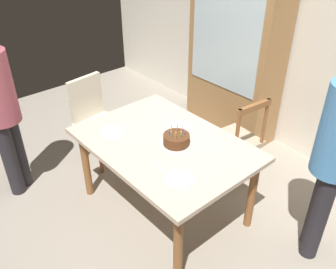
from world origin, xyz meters
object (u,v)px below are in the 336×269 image
object	(u,v)px
dining_table	(164,151)
person_celebrant	(0,107)
birthday_cake	(176,140)
person_guest	(336,154)
plate_far_side	(179,128)
plate_near_celebrant	(113,132)
chair_upholstered	(94,116)
china_cabinet	(235,59)
plate_near_guest	(180,179)
chair_spindle_back	(236,141)

from	to	relation	value
dining_table	person_celebrant	size ratio (longest dim) A/B	0.92
birthday_cake	person_guest	world-z (taller)	person_guest
birthday_cake	dining_table	bearing A→B (deg)	-155.00
birthday_cake	plate_far_side	size ratio (longest dim) A/B	1.27
dining_table	birthday_cake	size ratio (longest dim) A/B	5.38
dining_table	plate_far_side	xyz separation A→B (m)	(-0.08, 0.24, 0.09)
plate_near_celebrant	chair_upholstered	world-z (taller)	chair_upholstered
plate_near_celebrant	china_cabinet	xyz separation A→B (m)	(-0.14, 1.80, 0.19)
plate_near_guest	person_guest	size ratio (longest dim) A/B	0.13
dining_table	plate_near_guest	size ratio (longest dim) A/B	6.85
plate_far_side	birthday_cake	bearing A→B (deg)	-47.21
plate_near_celebrant	chair_spindle_back	bearing A→B (deg)	63.75
plate_near_guest	person_guest	distance (m)	1.12
birthday_cake	person_celebrant	xyz separation A→B (m)	(-1.30, -0.95, 0.12)
chair_upholstered	chair_spindle_back	bearing A→B (deg)	34.46
plate_near_celebrant	chair_spindle_back	distance (m)	1.25
person_celebrant	china_cabinet	xyz separation A→B (m)	(0.64, 2.47, 0.02)
china_cabinet	chair_spindle_back	bearing A→B (deg)	-46.58
plate_near_celebrant	plate_near_guest	xyz separation A→B (m)	(0.87, 0.00, 0.00)
birthday_cake	person_celebrant	size ratio (longest dim) A/B	0.17
chair_upholstered	china_cabinet	size ratio (longest dim) A/B	0.50
dining_table	plate_near_celebrant	size ratio (longest dim) A/B	6.85
person_guest	china_cabinet	bearing A→B (deg)	151.12
dining_table	birthday_cake	distance (m)	0.18
plate_near_celebrant	chair_spindle_back	world-z (taller)	chair_spindle_back
birthday_cake	china_cabinet	size ratio (longest dim) A/B	0.15
birthday_cake	plate_near_guest	xyz separation A→B (m)	(0.35, -0.29, -0.04)
plate_near_guest	chair_spindle_back	xyz separation A→B (m)	(-0.33, 1.08, -0.31)
chair_upholstered	plate_far_side	bearing A→B (deg)	13.62
plate_near_guest	chair_spindle_back	world-z (taller)	chair_spindle_back
plate_far_side	plate_near_guest	xyz separation A→B (m)	(0.53, -0.48, 0.00)
dining_table	person_celebrant	world-z (taller)	person_celebrant
plate_near_celebrant	person_guest	world-z (taller)	person_guest
plate_near_celebrant	person_guest	size ratio (longest dim) A/B	0.13
plate_near_celebrant	plate_far_side	distance (m)	0.58
chair_spindle_back	person_celebrant	distance (m)	2.24
china_cabinet	plate_far_side	bearing A→B (deg)	-70.07
plate_near_celebrant	person_guest	bearing A→B (deg)	28.48
china_cabinet	plate_near_celebrant	bearing A→B (deg)	-85.57
chair_spindle_back	person_celebrant	size ratio (longest dim) A/B	0.58
dining_table	plate_far_side	world-z (taller)	plate_far_side
plate_near_guest	birthday_cake	bearing A→B (deg)	140.88
person_guest	china_cabinet	size ratio (longest dim) A/B	0.89
plate_far_side	chair_spindle_back	world-z (taller)	chair_spindle_back
plate_far_side	china_cabinet	size ratio (longest dim) A/B	0.12
chair_spindle_back	birthday_cake	bearing A→B (deg)	-91.34
person_celebrant	china_cabinet	distance (m)	2.55
plate_near_celebrant	chair_upholstered	distance (m)	0.79
dining_table	plate_far_side	bearing A→B (deg)	107.56
dining_table	chair_upholstered	distance (m)	1.15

